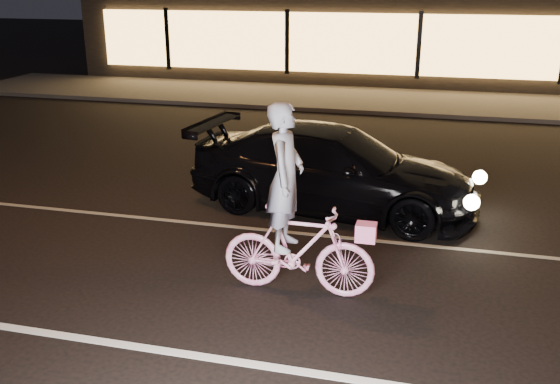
# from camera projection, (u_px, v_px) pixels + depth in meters

# --- Properties ---
(ground) EXTENTS (90.00, 90.00, 0.00)m
(ground) POSITION_uv_depth(u_px,v_px,m) (360.00, 305.00, 7.61)
(ground) COLOR black
(ground) RESTS_ON ground
(lane_stripe_near) EXTENTS (60.00, 0.12, 0.01)m
(lane_stripe_near) POSITION_uv_depth(u_px,v_px,m) (340.00, 377.00, 6.24)
(lane_stripe_near) COLOR silver
(lane_stripe_near) RESTS_ON ground
(lane_stripe_far) EXTENTS (60.00, 0.10, 0.01)m
(lane_stripe_far) POSITION_uv_depth(u_px,v_px,m) (376.00, 241.00, 9.44)
(lane_stripe_far) COLOR gray
(lane_stripe_far) RESTS_ON ground
(sidewalk) EXTENTS (30.00, 4.00, 0.12)m
(sidewalk) POSITION_uv_depth(u_px,v_px,m) (413.00, 102.00, 19.49)
(sidewalk) COLOR #383533
(sidewalk) RESTS_ON ground
(storefront) EXTENTS (25.40, 8.42, 4.20)m
(storefront) POSITION_uv_depth(u_px,v_px,m) (424.00, 20.00, 24.26)
(storefront) COLOR black
(storefront) RESTS_ON ground
(cyclist) EXTENTS (1.93, 0.66, 2.43)m
(cyclist) POSITION_uv_depth(u_px,v_px,m) (295.00, 229.00, 7.66)
(cyclist) COLOR #F13591
(cyclist) RESTS_ON ground
(sedan) EXTENTS (5.10, 2.62, 1.42)m
(sedan) POSITION_uv_depth(u_px,v_px,m) (333.00, 169.00, 10.54)
(sedan) COLOR black
(sedan) RESTS_ON ground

